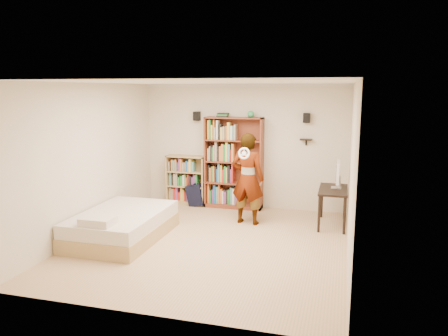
{
  "coord_description": "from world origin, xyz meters",
  "views": [
    {
      "loc": [
        2.1,
        -6.79,
        2.6
      ],
      "look_at": [
        0.07,
        0.6,
        1.2
      ],
      "focal_mm": 35.0,
      "sensor_mm": 36.0,
      "label": 1
    }
  ],
  "objects_px": {
    "low_bookshelf": "(186,180)",
    "person": "(248,179)",
    "computer_desk": "(333,207)",
    "daybed": "(122,222)",
    "tall_bookshelf": "(234,163)"
  },
  "relations": [
    {
      "from": "daybed",
      "to": "person",
      "type": "distance_m",
      "value": 2.48
    },
    {
      "from": "tall_bookshelf",
      "to": "daybed",
      "type": "xyz_separation_m",
      "value": [
        -1.39,
        -2.5,
        -0.7
      ]
    },
    {
      "from": "low_bookshelf",
      "to": "computer_desk",
      "type": "height_order",
      "value": "low_bookshelf"
    },
    {
      "from": "computer_desk",
      "to": "person",
      "type": "height_order",
      "value": "person"
    },
    {
      "from": "computer_desk",
      "to": "person",
      "type": "bearing_deg",
      "value": -169.51
    },
    {
      "from": "tall_bookshelf",
      "to": "daybed",
      "type": "relative_size",
      "value": 0.97
    },
    {
      "from": "daybed",
      "to": "computer_desk",
      "type": "bearing_deg",
      "value": 26.33
    },
    {
      "from": "low_bookshelf",
      "to": "person",
      "type": "distance_m",
      "value": 1.99
    },
    {
      "from": "tall_bookshelf",
      "to": "person",
      "type": "distance_m",
      "value": 1.18
    },
    {
      "from": "daybed",
      "to": "low_bookshelf",
      "type": "bearing_deg",
      "value": 83.84
    },
    {
      "from": "tall_bookshelf",
      "to": "computer_desk",
      "type": "relative_size",
      "value": 1.89
    },
    {
      "from": "daybed",
      "to": "person",
      "type": "relative_size",
      "value": 1.15
    },
    {
      "from": "person",
      "to": "daybed",
      "type": "bearing_deg",
      "value": 44.27
    },
    {
      "from": "computer_desk",
      "to": "daybed",
      "type": "xyz_separation_m",
      "value": [
        -3.53,
        -1.75,
        -0.06
      ]
    },
    {
      "from": "computer_desk",
      "to": "person",
      "type": "distance_m",
      "value": 1.72
    }
  ]
}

